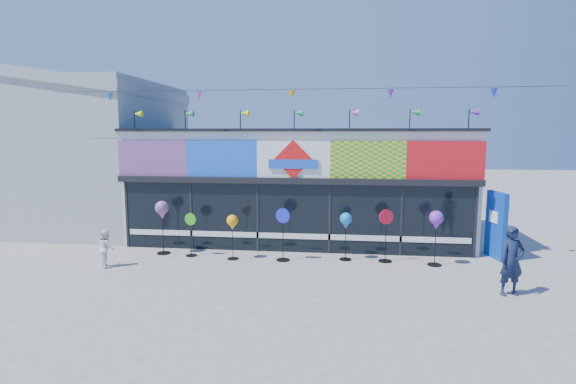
% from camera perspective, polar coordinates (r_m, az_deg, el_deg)
% --- Properties ---
extents(ground, '(80.00, 80.00, 0.00)m').
position_cam_1_polar(ground, '(11.92, -1.15, -11.85)').
color(ground, slate).
rests_on(ground, ground).
extents(kite_shop, '(16.00, 5.70, 5.31)m').
position_cam_1_polar(kite_shop, '(17.26, 1.58, 1.16)').
color(kite_shop, silver).
rests_on(kite_shop, ground).
extents(neighbour_building, '(8.18, 7.20, 6.87)m').
position_cam_1_polar(neighbour_building, '(21.53, -25.76, 4.77)').
color(neighbour_building, '#A4A7A9').
rests_on(neighbour_building, ground).
extents(blue_sign, '(0.35, 1.07, 2.12)m').
position_cam_1_polar(blue_sign, '(15.67, 24.91, -3.82)').
color(blue_sign, '#0B3AAC').
rests_on(blue_sign, ground).
extents(spinner_0, '(0.45, 0.45, 1.76)m').
position_cam_1_polar(spinner_0, '(15.21, -15.70, -2.40)').
color(spinner_0, black).
rests_on(spinner_0, ground).
extents(spinner_1, '(0.39, 0.36, 1.41)m').
position_cam_1_polar(spinner_1, '(14.84, -12.24, -5.15)').
color(spinner_1, black).
rests_on(spinner_1, ground).
extents(spinner_2, '(0.36, 0.36, 1.42)m').
position_cam_1_polar(spinner_2, '(14.16, -7.07, -4.02)').
color(spinner_2, black).
rests_on(spinner_2, ground).
extents(spinner_3, '(0.46, 0.42, 1.65)m').
position_cam_1_polar(spinner_3, '(13.96, -0.65, -5.23)').
color(spinner_3, black).
rests_on(spinner_3, ground).
extents(spinner_4, '(0.38, 0.38, 1.50)m').
position_cam_1_polar(spinner_4, '(14.08, 7.36, -3.82)').
color(spinner_4, black).
rests_on(spinner_4, ground).
extents(spinner_5, '(0.44, 0.42, 1.63)m').
position_cam_1_polar(spinner_5, '(14.17, 12.32, -5.26)').
color(spinner_5, black).
rests_on(spinner_5, ground).
extents(spinner_6, '(0.42, 0.42, 1.67)m').
position_cam_1_polar(spinner_6, '(14.07, 18.31, -3.60)').
color(spinner_6, black).
rests_on(spinner_6, ground).
extents(adult_man, '(0.72, 0.57, 1.72)m').
position_cam_1_polar(adult_man, '(12.32, 26.55, -7.83)').
color(adult_man, '#121B38').
rests_on(adult_man, ground).
extents(child, '(0.60, 0.62, 1.12)m').
position_cam_1_polar(child, '(14.48, -22.06, -6.60)').
color(child, white).
rests_on(child, ground).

